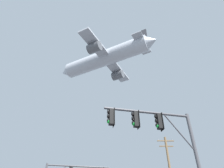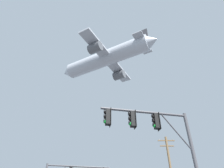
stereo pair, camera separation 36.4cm
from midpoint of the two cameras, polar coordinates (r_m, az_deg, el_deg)
name	(u,v)px [view 1 (the left image)]	position (r m, az deg, el deg)	size (l,w,h in m)	color
signal_pole_near	(160,135)	(11.60, 12.77, -14.27)	(5.24, 1.21, 6.44)	#4C4C51
airplane	(105,58)	(50.33, -2.24, 7.44)	(25.55, 19.73, 7.52)	#B7BCC6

